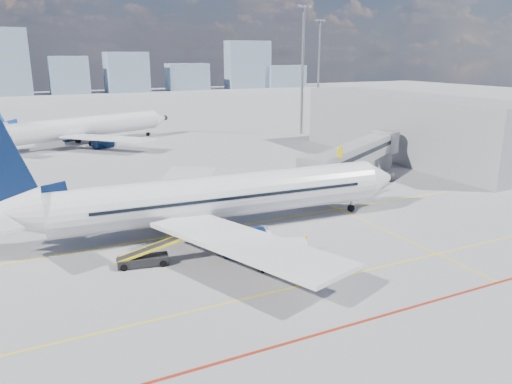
# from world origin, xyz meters

# --- Properties ---
(ground) EXTENTS (420.00, 420.00, 0.00)m
(ground) POSITION_xyz_m (0.00, 0.00, 0.00)
(ground) COLOR gray
(ground) RESTS_ON ground
(apron_markings) EXTENTS (90.00, 35.12, 0.01)m
(apron_markings) POSITION_xyz_m (-0.58, -3.91, 0.01)
(apron_markings) COLOR yellow
(apron_markings) RESTS_ON ground
(jet_bridge) EXTENTS (23.55, 15.78, 6.30)m
(jet_bridge) POSITION_xyz_m (23.51, 16.91, 3.74)
(jet_bridge) COLOR gray
(jet_bridge) RESTS_ON ground
(terminal_block) EXTENTS (10.00, 42.00, 10.00)m
(terminal_block) POSITION_xyz_m (39.95, 26.00, 5.00)
(terminal_block) COLOR gray
(terminal_block) RESTS_ON ground
(floodlight_mast_ne) EXTENTS (3.20, 0.61, 25.45)m
(floodlight_mast_ne) POSITION_xyz_m (38.00, 55.00, 13.59)
(floodlight_mast_ne) COLOR slate
(floodlight_mast_ne) RESTS_ON ground
(floodlight_mast_far) EXTENTS (3.20, 0.61, 25.45)m
(floodlight_mast_far) POSITION_xyz_m (65.00, 90.00, 13.59)
(floodlight_mast_far) COLOR slate
(floodlight_mast_far) RESTS_ON ground
(distant_skyline) EXTENTS (250.34, 12.84, 28.97)m
(distant_skyline) POSITION_xyz_m (-10.40, 190.00, 10.04)
(distant_skyline) COLOR gray
(distant_skyline) RESTS_ON ground
(main_aircraft) EXTENTS (42.33, 36.85, 12.35)m
(main_aircraft) POSITION_xyz_m (-1.27, 7.75, 3.22)
(main_aircraft) COLOR silver
(main_aircraft) RESTS_ON ground
(second_aircraft) EXTENTS (37.36, 31.70, 11.33)m
(second_aircraft) POSITION_xyz_m (-5.31, 61.19, 3.22)
(second_aircraft) COLOR silver
(second_aircraft) RESTS_ON ground
(baggage_tug) EXTENTS (2.44, 1.87, 1.52)m
(baggage_tug) POSITION_xyz_m (2.42, -2.14, 0.73)
(baggage_tug) COLOR silver
(baggage_tug) RESTS_ON ground
(cargo_dolly) EXTENTS (4.40, 3.22, 2.20)m
(cargo_dolly) POSITION_xyz_m (1.03, -2.65, 1.21)
(cargo_dolly) COLOR black
(cargo_dolly) RESTS_ON ground
(belt_loader) EXTENTS (5.75, 2.29, 2.31)m
(belt_loader) POSITION_xyz_m (-8.48, 2.64, 0.60)
(belt_loader) COLOR black
(belt_loader) RESTS_ON ground
(ramp_worker) EXTENTS (0.52, 0.66, 1.59)m
(ramp_worker) POSITION_xyz_m (4.33, -0.86, 0.80)
(ramp_worker) COLOR yellow
(ramp_worker) RESTS_ON ground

